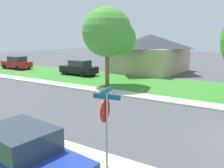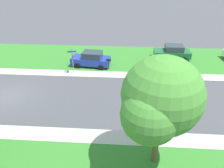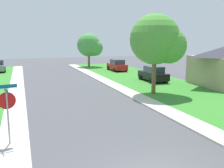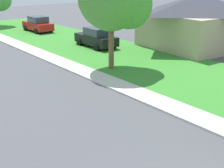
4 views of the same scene
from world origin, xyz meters
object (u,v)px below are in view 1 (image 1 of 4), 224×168
at_px(car_black_behind_trees, 79,68).
at_px(car_red_far_down_street, 17,63).
at_px(car_blue_kerbside_mid, 23,157).
at_px(tree_sidewalk_far, 110,34).
at_px(house_right_setback, 150,53).
at_px(stop_sign_far_corner, 106,115).
at_px(mailbox, 5,130).

xyz_separation_m(car_black_behind_trees, car_red_far_down_street, (-0.37, 10.41, 0.00)).
bearing_deg(car_red_far_down_street, car_blue_kerbside_mid, -126.12).
height_order(car_red_far_down_street, tree_sidewalk_far, tree_sidewalk_far).
xyz_separation_m(car_blue_kerbside_mid, house_right_setback, (23.60, 6.25, 1.50)).
bearing_deg(stop_sign_far_corner, house_right_setback, 19.94).
distance_m(car_red_far_down_street, tree_sidewalk_far, 17.04).
relative_size(car_black_behind_trees, mailbox, 3.32).
xyz_separation_m(car_black_behind_trees, car_blue_kerbside_mid, (-16.47, -11.66, 0.00)).
xyz_separation_m(tree_sidewalk_far, house_right_setback, (10.07, 0.62, -2.17)).
bearing_deg(car_red_far_down_street, tree_sidewalk_far, -98.88).
relative_size(stop_sign_far_corner, mailbox, 2.11).
bearing_deg(mailbox, car_red_far_down_street, 52.59).
xyz_separation_m(car_red_far_down_street, car_blue_kerbside_mid, (-16.10, -22.07, 0.00)).
height_order(house_right_setback, mailbox, house_right_setback).
bearing_deg(mailbox, stop_sign_far_corner, -72.12).
height_order(car_blue_kerbside_mid, tree_sidewalk_far, tree_sidewalk_far).
distance_m(tree_sidewalk_far, house_right_setback, 10.32).
height_order(stop_sign_far_corner, house_right_setback, house_right_setback).
distance_m(car_black_behind_trees, tree_sidewalk_far, 7.65).
height_order(car_blue_kerbside_mid, mailbox, car_blue_kerbside_mid).
relative_size(car_red_far_down_street, tree_sidewalk_far, 0.63).
relative_size(car_black_behind_trees, car_red_far_down_street, 1.01).
bearing_deg(house_right_setback, car_red_far_down_street, 115.36).
height_order(car_black_behind_trees, car_blue_kerbside_mid, same).
xyz_separation_m(stop_sign_far_corner, car_red_far_down_street, (14.13, 23.67, -1.01)).
bearing_deg(car_blue_kerbside_mid, mailbox, 68.90).
bearing_deg(car_red_far_down_street, house_right_setback, -64.64).
bearing_deg(mailbox, tree_sidewalk_far, 15.70).
relative_size(stop_sign_far_corner, tree_sidewalk_far, 0.41).
bearing_deg(car_black_behind_trees, mailbox, -148.50).
height_order(car_black_behind_trees, tree_sidewalk_far, tree_sidewalk_far).
height_order(car_red_far_down_street, house_right_setback, house_right_setback).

